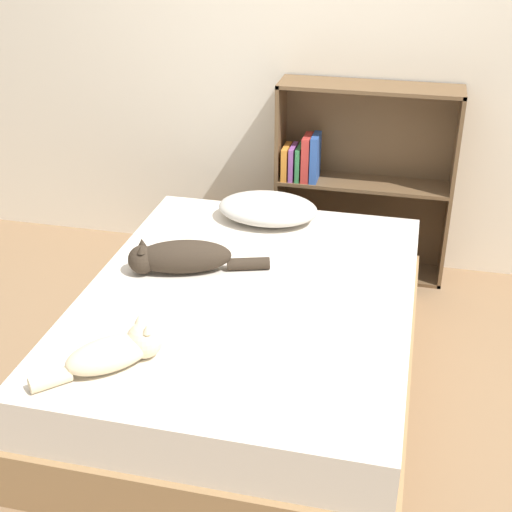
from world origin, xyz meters
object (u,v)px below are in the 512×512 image
at_px(cat_dark, 179,257).
at_px(bookshelf, 358,177).
at_px(bed, 249,338).
at_px(cat_light, 117,351).
at_px(pillow, 268,208).

relative_size(cat_dark, bookshelf, 0.56).
relative_size(bed, cat_light, 4.67).
height_order(cat_light, bookshelf, bookshelf).
bearing_deg(pillow, cat_dark, -113.10).
bearing_deg(bookshelf, cat_dark, -121.17).
xyz_separation_m(pillow, cat_light, (-0.27, -1.34, -0.01)).
relative_size(cat_light, bookshelf, 0.37).
bearing_deg(cat_dark, bookshelf, -138.65).
bearing_deg(bookshelf, pillow, -129.75).
bearing_deg(pillow, bookshelf, 50.25).
bearing_deg(bookshelf, cat_light, -110.26).
height_order(bed, pillow, pillow).
bearing_deg(cat_light, cat_dark, 46.07).
height_order(pillow, cat_dark, cat_dark).
xyz_separation_m(bed, cat_dark, (-0.34, 0.10, 0.31)).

